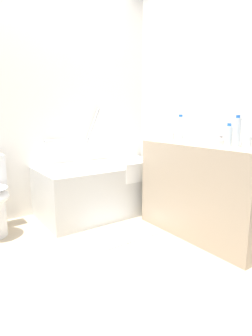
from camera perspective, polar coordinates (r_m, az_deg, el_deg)
name	(u,v)px	position (r m, az deg, el deg)	size (l,w,h in m)	color
ground_plane	(86,257)	(2.25, -8.28, -17.93)	(3.90, 3.90, 0.00)	#C1AD8E
wall_back_tiled	(30,100)	(3.11, -19.38, 13.28)	(3.30, 0.10, 2.48)	white
wall_right_mirror	(219,99)	(2.95, 18.70, 13.48)	(0.10, 2.74, 2.48)	white
bathtub	(105,186)	(3.09, -4.34, -3.86)	(1.44, 0.73, 1.16)	silver
vanity_counter	(209,189)	(2.62, 16.84, -4.22)	(0.61, 1.18, 0.83)	tan
sink_basin	(209,141)	(2.55, 16.82, 5.40)	(0.28, 0.28, 0.04)	white
sink_faucet	(220,139)	(2.68, 19.06, 5.74)	(0.13, 0.15, 0.07)	#B2B2B7
water_bottle_1	(229,135)	(2.41, 20.57, 6.36)	(0.06, 0.06, 0.18)	silver
water_bottle_2	(180,128)	(2.77, 11.22, 8.10)	(0.07, 0.07, 0.25)	silver
water_bottle_4	(237,132)	(2.36, 22.09, 6.97)	(0.06, 0.06, 0.25)	silver
drinking_glass_0	(171,136)	(2.83, 9.28, 6.59)	(0.07, 0.07, 0.08)	white
drinking_glass_1	(246,141)	(2.39, 23.78, 5.12)	(0.08, 0.08, 0.09)	white
soap_dish	(186,140)	(2.67, 12.30, 5.62)	(0.09, 0.06, 0.02)	white
bath_mat	(121,233)	(2.61, -1.06, -13.39)	(0.57, 0.41, 0.01)	white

